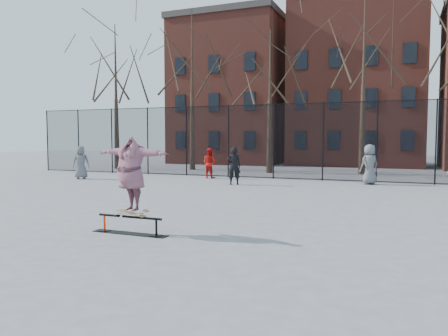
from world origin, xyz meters
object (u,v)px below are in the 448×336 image
at_px(bystander_grey, 81,162).
at_px(bystander_extra, 369,164).
at_px(bystander_red, 209,163).
at_px(skate_rail, 130,227).
at_px(skateboard, 132,214).
at_px(skater, 131,175).
at_px(bystander_black, 234,166).

height_order(bystander_grey, bystander_extra, bystander_extra).
bearing_deg(bystander_red, bystander_extra, -166.70).
relative_size(bystander_grey, bystander_extra, 0.93).
bearing_deg(skate_rail, skateboard, 0.00).
height_order(skate_rail, bystander_extra, bystander_extra).
bearing_deg(bystander_extra, skater, 33.29).
relative_size(skater, bystander_extra, 1.09).
distance_m(skate_rail, bystander_black, 10.80).
bearing_deg(skater, bystander_extra, 81.79).
height_order(skate_rail, skater, skater).
distance_m(bystander_grey, bystander_black, 8.56).
relative_size(bystander_black, bystander_extra, 0.93).
xyz_separation_m(skateboard, bystander_black, (-1.60, 10.67, 0.42)).
xyz_separation_m(skater, bystander_grey, (-10.15, 10.22, -0.47)).
distance_m(skate_rail, bystander_extra, 13.90).
height_order(skate_rail, bystander_red, bystander_red).
relative_size(skateboard, bystander_red, 0.46).
height_order(skateboard, bystander_grey, bystander_grey).
bearing_deg(bystander_black, bystander_extra, -179.46).
bearing_deg(bystander_grey, bystander_black, 144.31).
xyz_separation_m(bystander_grey, bystander_red, (6.16, 2.97, -0.07)).
height_order(skate_rail, bystander_grey, bystander_grey).
height_order(skateboard, skater, skater).
bearing_deg(skater, skateboard, 9.68).
bearing_deg(skater, bystander_grey, 144.46).
distance_m(skateboard, bystander_red, 13.79).
height_order(bystander_black, bystander_extra, bystander_extra).
height_order(skater, bystander_extra, skater).
bearing_deg(skater, bystander_black, 108.20).
distance_m(bystander_grey, bystander_extra, 14.71).
xyz_separation_m(bystander_black, bystander_red, (-2.39, 2.52, -0.07)).
bearing_deg(bystander_extra, skate_rail, 33.06).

